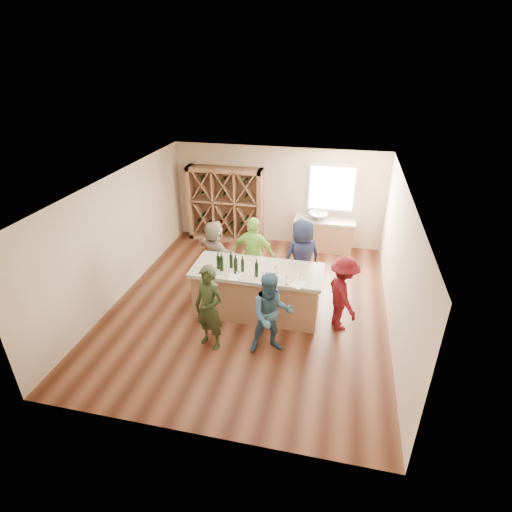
% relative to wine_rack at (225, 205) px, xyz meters
% --- Properties ---
extents(floor, '(6.00, 7.00, 0.10)m').
position_rel_wine_rack_xyz_m(floor, '(1.50, -3.27, -1.15)').
color(floor, '#552C1B').
rests_on(floor, ground).
extents(ceiling, '(6.00, 7.00, 0.10)m').
position_rel_wine_rack_xyz_m(ceiling, '(1.50, -3.27, 1.75)').
color(ceiling, white).
rests_on(ceiling, ground).
extents(wall_back, '(6.00, 0.10, 2.80)m').
position_rel_wine_rack_xyz_m(wall_back, '(1.50, 0.28, 0.30)').
color(wall_back, beige).
rests_on(wall_back, ground).
extents(wall_front, '(6.00, 0.10, 2.80)m').
position_rel_wine_rack_xyz_m(wall_front, '(1.50, -6.82, 0.30)').
color(wall_front, beige).
rests_on(wall_front, ground).
extents(wall_left, '(0.10, 7.00, 2.80)m').
position_rel_wine_rack_xyz_m(wall_left, '(-1.55, -3.27, 0.30)').
color(wall_left, beige).
rests_on(wall_left, ground).
extents(wall_right, '(0.10, 7.00, 2.80)m').
position_rel_wine_rack_xyz_m(wall_right, '(4.55, -3.27, 0.30)').
color(wall_right, beige).
rests_on(wall_right, ground).
extents(window_frame, '(1.30, 0.06, 1.30)m').
position_rel_wine_rack_xyz_m(window_frame, '(3.00, 0.20, 0.65)').
color(window_frame, white).
rests_on(window_frame, wall_back).
extents(window_pane, '(1.18, 0.01, 1.18)m').
position_rel_wine_rack_xyz_m(window_pane, '(3.00, 0.17, 0.65)').
color(window_pane, white).
rests_on(window_pane, wall_back).
extents(wine_rack, '(2.20, 0.45, 2.20)m').
position_rel_wine_rack_xyz_m(wine_rack, '(0.00, 0.00, 0.00)').
color(wine_rack, '#936746').
rests_on(wine_rack, floor).
extents(back_counter_base, '(1.60, 0.58, 0.86)m').
position_rel_wine_rack_xyz_m(back_counter_base, '(2.90, -0.07, -0.67)').
color(back_counter_base, '#936746').
rests_on(back_counter_base, floor).
extents(back_counter_top, '(1.70, 0.62, 0.06)m').
position_rel_wine_rack_xyz_m(back_counter_top, '(2.90, -0.07, -0.21)').
color(back_counter_top, '#A69D87').
rests_on(back_counter_top, back_counter_base).
extents(sink, '(0.54, 0.54, 0.19)m').
position_rel_wine_rack_xyz_m(sink, '(2.70, -0.07, -0.09)').
color(sink, silver).
rests_on(sink, back_counter_top).
extents(faucet, '(0.02, 0.02, 0.30)m').
position_rel_wine_rack_xyz_m(faucet, '(2.70, 0.11, -0.03)').
color(faucet, silver).
rests_on(faucet, back_counter_top).
extents(tasting_counter_base, '(2.60, 1.00, 1.00)m').
position_rel_wine_rack_xyz_m(tasting_counter_base, '(1.72, -3.50, -0.60)').
color(tasting_counter_base, '#936746').
rests_on(tasting_counter_base, floor).
extents(tasting_counter_top, '(2.72, 1.12, 0.08)m').
position_rel_wine_rack_xyz_m(tasting_counter_top, '(1.72, -3.50, -0.06)').
color(tasting_counter_top, '#A69D87').
rests_on(tasting_counter_top, tasting_counter_base).
extents(wine_bottle_a, '(0.08, 0.08, 0.29)m').
position_rel_wine_rack_xyz_m(wine_bottle_a, '(0.93, -3.66, 0.12)').
color(wine_bottle_a, black).
rests_on(wine_bottle_a, tasting_counter_top).
extents(wine_bottle_b, '(0.10, 0.10, 0.31)m').
position_rel_wine_rack_xyz_m(wine_bottle_b, '(1.02, -3.72, 0.14)').
color(wine_bottle_b, black).
rests_on(wine_bottle_b, tasting_counter_top).
extents(wine_bottle_c, '(0.08, 0.08, 0.29)m').
position_rel_wine_rack_xyz_m(wine_bottle_c, '(1.18, -3.56, 0.13)').
color(wine_bottle_c, black).
rests_on(wine_bottle_c, tasting_counter_top).
extents(wine_bottle_d, '(0.09, 0.09, 0.33)m').
position_rel_wine_rack_xyz_m(wine_bottle_d, '(1.34, -3.77, 0.15)').
color(wine_bottle_d, black).
rests_on(wine_bottle_d, tasting_counter_top).
extents(wine_bottle_e, '(0.08, 0.08, 0.27)m').
position_rel_wine_rack_xyz_m(wine_bottle_e, '(1.45, -3.66, 0.11)').
color(wine_bottle_e, black).
rests_on(wine_bottle_e, tasting_counter_top).
extents(wine_glass_a, '(0.07, 0.07, 0.17)m').
position_rel_wine_rack_xyz_m(wine_glass_a, '(1.45, -3.99, 0.06)').
color(wine_glass_a, white).
rests_on(wine_glass_a, tasting_counter_top).
extents(wine_glass_b, '(0.08, 0.08, 0.20)m').
position_rel_wine_rack_xyz_m(wine_glass_b, '(1.96, -3.95, 0.08)').
color(wine_glass_b, white).
rests_on(wine_glass_b, tasting_counter_top).
extents(wine_glass_c, '(0.08, 0.08, 0.19)m').
position_rel_wine_rack_xyz_m(wine_glass_c, '(2.41, -3.98, 0.08)').
color(wine_glass_c, white).
rests_on(wine_glass_c, tasting_counter_top).
extents(wine_glass_d, '(0.08, 0.08, 0.18)m').
position_rel_wine_rack_xyz_m(wine_glass_d, '(2.13, -3.63, 0.07)').
color(wine_glass_d, white).
rests_on(wine_glass_d, tasting_counter_top).
extents(wine_glass_e, '(0.08, 0.08, 0.20)m').
position_rel_wine_rack_xyz_m(wine_glass_e, '(2.63, -3.79, 0.08)').
color(wine_glass_e, white).
rests_on(wine_glass_e, tasting_counter_top).
extents(tasting_menu_a, '(0.23, 0.31, 0.00)m').
position_rel_wine_rack_xyz_m(tasting_menu_a, '(1.35, -3.91, -0.02)').
color(tasting_menu_a, white).
rests_on(tasting_menu_a, tasting_counter_top).
extents(tasting_menu_b, '(0.23, 0.32, 0.00)m').
position_rel_wine_rack_xyz_m(tasting_menu_b, '(2.01, -3.92, -0.02)').
color(tasting_menu_b, white).
rests_on(tasting_menu_b, tasting_counter_top).
extents(tasting_menu_c, '(0.33, 0.38, 0.00)m').
position_rel_wine_rack_xyz_m(tasting_menu_c, '(2.62, -3.92, -0.02)').
color(tasting_menu_c, white).
rests_on(tasting_menu_c, tasting_counter_top).
extents(person_near_left, '(0.75, 0.66, 1.73)m').
position_rel_wine_rack_xyz_m(person_near_left, '(1.09, -4.76, -0.24)').
color(person_near_left, '#263319').
rests_on(person_near_left, floor).
extents(person_near_right, '(0.90, 0.69, 1.65)m').
position_rel_wine_rack_xyz_m(person_near_right, '(2.24, -4.66, -0.27)').
color(person_near_right, '#335972').
rests_on(person_near_right, floor).
extents(person_server, '(0.87, 1.14, 1.60)m').
position_rel_wine_rack_xyz_m(person_server, '(3.50, -3.63, -0.30)').
color(person_server, '#590F14').
rests_on(person_server, floor).
extents(person_far_mid, '(1.14, 0.70, 1.82)m').
position_rel_wine_rack_xyz_m(person_far_mid, '(1.43, -2.56, -0.19)').
color(person_far_mid, '#8CC64C').
rests_on(person_far_mid, floor).
extents(person_far_right, '(1.08, 0.97, 1.85)m').
position_rel_wine_rack_xyz_m(person_far_right, '(2.54, -2.51, -0.17)').
color(person_far_right, '#191E38').
rests_on(person_far_right, floor).
extents(person_far_left, '(1.55, 1.26, 1.61)m').
position_rel_wine_rack_xyz_m(person_far_left, '(0.46, -2.47, -0.29)').
color(person_far_left, gray).
rests_on(person_far_left, floor).
extents(wine_bottle_f, '(0.07, 0.07, 0.30)m').
position_rel_wine_rack_xyz_m(wine_bottle_f, '(1.77, -3.80, 0.13)').
color(wine_bottle_f, black).
rests_on(wine_bottle_f, tasting_counter_top).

